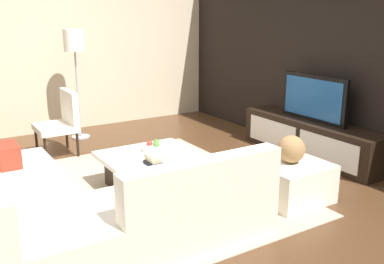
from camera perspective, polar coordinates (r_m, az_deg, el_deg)
The scene contains 14 objects.
ground_plane at distance 4.72m, azimuth -5.43°, elevation -8.16°, with size 14.00×14.00×0.00m, color #4C301C.
feature_wall_back at distance 6.04m, azimuth 18.08°, elevation 10.12°, with size 6.40×0.12×2.80m, color black.
side_wall_left at distance 7.40m, azimuth -15.74°, elevation 11.15°, with size 0.12×5.20×2.80m, color beige.
area_rug at distance 4.80m, azimuth -5.98°, elevation -7.69°, with size 3.11×2.65×0.01m, color tan.
media_console at distance 6.02m, azimuth 15.31°, elevation -0.85°, with size 2.15×0.49×0.50m.
television at distance 5.89m, azimuth 15.69°, elevation 4.32°, with size 1.06×0.06×0.61m.
sectional_couch at distance 3.88m, azimuth -14.30°, elevation -9.50°, with size 2.35×2.26×0.80m.
coffee_table at distance 4.76m, azimuth -4.96°, elevation -5.28°, with size 1.07×1.03×0.38m.
accent_chair_near at distance 6.13m, azimuth -16.75°, elevation 1.66°, with size 0.58×0.50×0.87m.
floor_lamp at distance 6.73m, azimuth -15.20°, elevation 10.69°, with size 0.31×0.31×1.65m.
ottoman at distance 4.63m, azimuth 12.67°, elevation -6.26°, with size 0.70×0.70×0.40m, color silver.
fruit_bowl at distance 4.89m, azimuth -4.95°, elevation -1.99°, with size 0.28×0.28×0.12m.
decorative_ball at distance 4.52m, azimuth 12.93°, elevation -2.22°, with size 0.28×0.28×0.28m, color #997247.
book_stack at distance 4.45m, azimuth -5.14°, elevation -3.69°, with size 0.20×0.14×0.10m.
Camera 1 is at (3.88, -1.91, 1.88)m, focal length 40.56 mm.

